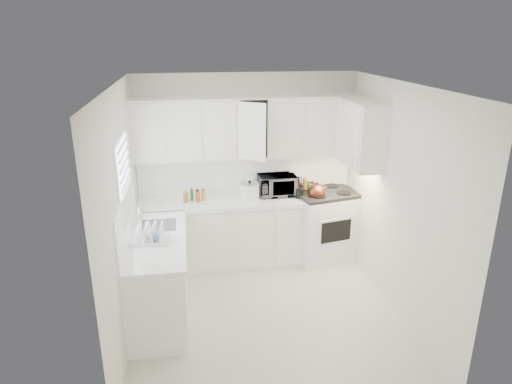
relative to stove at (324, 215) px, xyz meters
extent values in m
plane|color=silver|center=(-1.07, -1.29, -0.64)|extent=(3.20, 3.20, 0.00)
plane|color=white|center=(-1.07, -1.29, 1.96)|extent=(3.20, 3.20, 0.00)
plane|color=white|center=(-1.07, 0.31, 0.66)|extent=(3.00, 0.00, 3.00)
plane|color=white|center=(-1.07, -2.89, 0.66)|extent=(3.00, 0.00, 3.00)
plane|color=white|center=(-2.57, -1.29, 0.66)|extent=(0.00, 3.20, 3.20)
plane|color=white|center=(0.43, -1.29, 0.66)|extent=(0.00, 3.20, 3.20)
cube|color=white|center=(-1.46, 0.00, 0.29)|extent=(2.24, 0.64, 0.05)
cube|color=white|center=(-2.26, -1.09, 0.29)|extent=(0.64, 1.62, 0.05)
cube|color=white|center=(-1.07, 0.30, 0.59)|extent=(2.98, 0.02, 0.55)
cube|color=white|center=(-2.56, -1.09, 0.59)|extent=(0.02, 1.60, 0.55)
imported|color=gray|center=(-0.67, 0.09, 0.49)|extent=(0.52, 0.30, 0.35)
cylinder|color=white|center=(-1.02, 0.14, 0.45)|extent=(0.12, 0.12, 0.27)
cylinder|color=olive|center=(-1.92, 0.13, 0.38)|extent=(0.06, 0.06, 0.13)
cylinder|color=#21652A|center=(-1.85, 0.04, 0.38)|extent=(0.06, 0.06, 0.13)
cylinder|color=#B84418|center=(-1.77, 0.13, 0.38)|extent=(0.06, 0.06, 0.13)
cylinder|color=gold|center=(-1.70, 0.04, 0.38)|extent=(0.06, 0.06, 0.13)
cylinder|color=#B84418|center=(-0.49, 0.17, 0.41)|extent=(0.06, 0.06, 0.19)
cylinder|color=gold|center=(-0.44, 0.11, 0.41)|extent=(0.06, 0.06, 0.19)
cylinder|color=brown|center=(-0.38, 0.17, 0.41)|extent=(0.06, 0.06, 0.19)
cylinder|color=black|center=(-0.33, 0.11, 0.41)|extent=(0.06, 0.06, 0.19)
cylinder|color=olive|center=(-0.27, 0.17, 0.41)|extent=(0.06, 0.06, 0.19)
cylinder|color=#21652A|center=(-0.22, 0.11, 0.41)|extent=(0.06, 0.06, 0.19)
cylinder|color=#B84418|center=(-0.16, 0.17, 0.41)|extent=(0.06, 0.06, 0.19)
camera|label=1|loc=(-1.89, -5.78, 2.44)|focal=32.06mm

